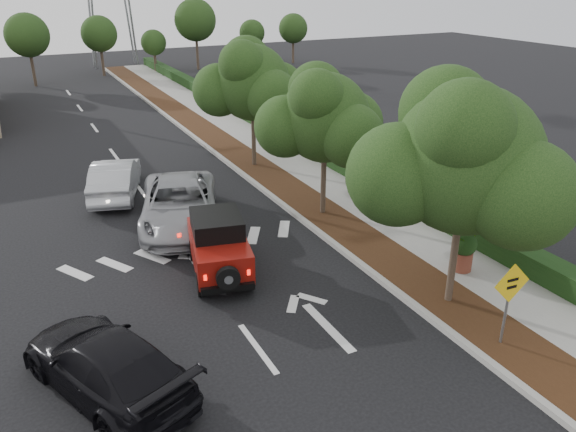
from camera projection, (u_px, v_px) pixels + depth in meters
ground at (258, 348)px, 13.81m from camera, size 120.00×120.00×0.00m
curb at (243, 174)px, 25.51m from camera, size 0.20×70.00×0.15m
planting_strip at (263, 171)px, 25.93m from camera, size 1.80×70.00×0.12m
sidewalk at (299, 166)px, 26.72m from camera, size 2.00×70.00×0.12m
hedge at (325, 155)px, 27.16m from camera, size 0.80×70.00×0.80m
transmission_tower at (116, 66)px, 55.60m from camera, size 7.00×4.00×28.00m
street_tree_near at (448, 303)px, 15.72m from camera, size 3.80×3.80×5.92m
street_tree_mid at (323, 215)px, 21.45m from camera, size 3.20×3.20×5.32m
street_tree_far at (254, 167)px, 26.77m from camera, size 3.40×3.40×5.62m
red_jeep at (218, 244)px, 17.04m from camera, size 2.26×3.76×1.84m
silver_suv_ahead at (180, 204)px, 20.26m from camera, size 4.30×6.42×1.63m
black_suv_oncoming at (106, 364)px, 12.17m from camera, size 3.65×5.25×1.41m
silver_sedan_oncoming at (115, 178)px, 22.99m from camera, size 2.96×4.92×1.53m
speed_hump_sign at (510, 293)px, 13.28m from camera, size 1.03×0.11×2.20m
terracotta_planter at (464, 247)px, 16.93m from camera, size 0.75×0.75×1.31m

